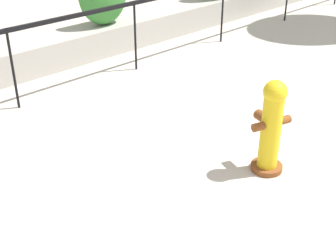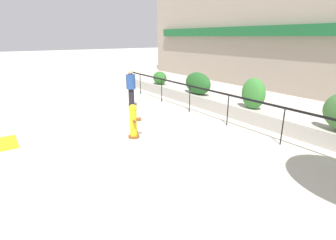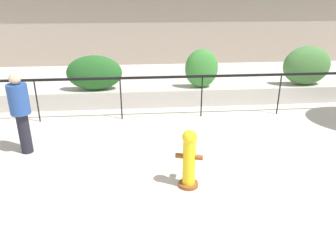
{
  "view_description": "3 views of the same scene",
  "coord_description": "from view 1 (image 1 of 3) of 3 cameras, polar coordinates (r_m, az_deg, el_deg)",
  "views": [
    {
      "loc": [
        -4.61,
        -0.89,
        2.96
      ],
      "look_at": [
        -1.45,
        2.54,
        0.47
      ],
      "focal_mm": 50.0,
      "sensor_mm": 36.0,
      "label": 1
    },
    {
      "loc": [
        6.18,
        -1.94,
        3.07
      ],
      "look_at": [
        -0.45,
        2.63,
        0.49
      ],
      "focal_mm": 28.0,
      "sensor_mm": 36.0,
      "label": 2
    },
    {
      "loc": [
        -1.64,
        -3.33,
        3.29
      ],
      "look_at": [
        -1.11,
        2.6,
        0.86
      ],
      "focal_mm": 35.0,
      "sensor_mm": 36.0,
      "label": 3
    }
  ],
  "objects": [
    {
      "name": "planter_wall_low",
      "position": [
        8.72,
        -8.58,
        9.66
      ],
      "size": [
        18.0,
        0.7,
        0.5
      ],
      "primitive_type": "cube",
      "color": "#B7B2A8",
      "rests_on": "ground"
    },
    {
      "name": "fence_railing_segment",
      "position": [
        7.65,
        -4.13,
        13.3
      ],
      "size": [
        15.0,
        0.05,
        1.15
      ],
      "color": "black",
      "rests_on": "ground"
    },
    {
      "name": "fire_hydrant",
      "position": [
        5.11,
        12.44,
        -0.72
      ],
      "size": [
        0.48,
        0.47,
        1.08
      ],
      "color": "brown",
      "rests_on": "ground"
    }
  ]
}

